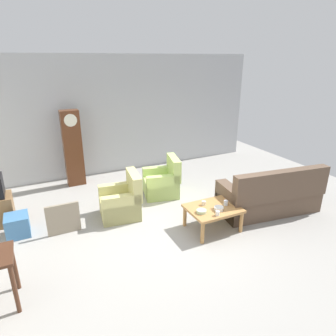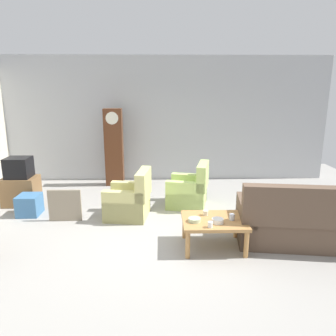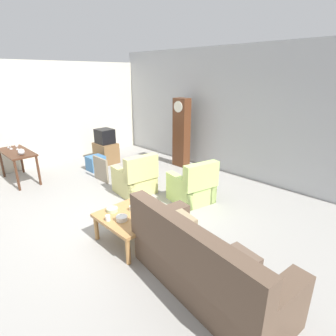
# 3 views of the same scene
# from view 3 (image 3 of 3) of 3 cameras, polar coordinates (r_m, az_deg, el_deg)

# --- Properties ---
(ground_plane) EXTENTS (10.40, 10.40, 0.00)m
(ground_plane) POSITION_cam_3_polar(r_m,az_deg,el_deg) (5.12, -9.93, -10.71)
(ground_plane) COLOR #999691
(garage_door_wall) EXTENTS (8.40, 0.16, 3.20)m
(garage_door_wall) POSITION_cam_3_polar(r_m,az_deg,el_deg) (7.15, 13.98, 11.36)
(garage_door_wall) COLOR #ADAFB5
(garage_door_wall) RESTS_ON ground_plane
(pegboard_wall_left) EXTENTS (0.12, 6.40, 2.88)m
(pegboard_wall_left) POSITION_cam_3_polar(r_m,az_deg,el_deg) (8.47, -25.10, 10.24)
(pegboard_wall_left) COLOR beige
(pegboard_wall_left) RESTS_ON ground_plane
(couch_floral) EXTENTS (2.20, 1.15, 1.04)m
(couch_floral) POSITION_cam_3_polar(r_m,az_deg,el_deg) (3.48, 7.63, -20.06)
(couch_floral) COLOR brown
(couch_floral) RESTS_ON ground_plane
(armchair_olive_near) EXTENTS (0.88, 0.86, 0.92)m
(armchair_olive_near) POSITION_cam_3_polar(r_m,az_deg,el_deg) (6.01, -6.96, -2.53)
(armchair_olive_near) COLOR #CCC67A
(armchair_olive_near) RESTS_ON ground_plane
(armchair_olive_far) EXTENTS (0.94, 0.92, 0.92)m
(armchair_olive_far) POSITION_cam_3_polar(r_m,az_deg,el_deg) (5.58, 5.22, -4.27)
(armchair_olive_far) COLOR #BDDA76
(armchair_olive_far) RESTS_ON ground_plane
(coffee_table_wood) EXTENTS (0.96, 0.76, 0.46)m
(coffee_table_wood) POSITION_cam_3_polar(r_m,az_deg,el_deg) (4.30, -8.55, -10.91)
(coffee_table_wood) COLOR #B27F47
(coffee_table_wood) RESTS_ON ground_plane
(console_table_dark) EXTENTS (1.30, 0.56, 0.76)m
(console_table_dark) POSITION_cam_3_polar(r_m,az_deg,el_deg) (7.48, -29.48, 2.29)
(console_table_dark) COLOR #472819
(console_table_dark) RESTS_ON ground_plane
(grandfather_clock) EXTENTS (0.44, 0.30, 1.92)m
(grandfather_clock) POSITION_cam_3_polar(r_m,az_deg,el_deg) (7.60, 2.87, 7.51)
(grandfather_clock) COLOR #562D19
(grandfather_clock) RESTS_ON ground_plane
(tv_stand_cabinet) EXTENTS (0.68, 0.52, 0.59)m
(tv_stand_cabinet) POSITION_cam_3_polar(r_m,az_deg,el_deg) (8.24, -13.07, 3.19)
(tv_stand_cabinet) COLOR brown
(tv_stand_cabinet) RESTS_ON ground_plane
(tv_crt) EXTENTS (0.48, 0.44, 0.42)m
(tv_crt) POSITION_cam_3_polar(r_m,az_deg,el_deg) (8.12, -13.34, 6.62)
(tv_crt) COLOR black
(tv_crt) RESTS_ON tv_stand_cabinet
(framed_picture_leaning) EXTENTS (0.60, 0.05, 0.60)m
(framed_picture_leaning) POSITION_cam_3_polar(r_m,az_deg,el_deg) (6.85, -14.14, -0.25)
(framed_picture_leaning) COLOR gray
(framed_picture_leaning) RESTS_ON ground_plane
(storage_box_blue) EXTENTS (0.40, 0.43, 0.40)m
(storage_box_blue) POSITION_cam_3_polar(r_m,az_deg,el_deg) (7.67, -15.14, 1.02)
(storage_box_blue) COLOR teal
(storage_box_blue) RESTS_ON ground_plane
(glass_dome_cloche) EXTENTS (0.15, 0.15, 0.15)m
(glass_dome_cloche) POSITION_cam_3_polar(r_m,az_deg,el_deg) (7.06, -28.82, 3.04)
(glass_dome_cloche) COLOR silver
(glass_dome_cloche) RESTS_ON console_table_dark
(cup_white_porcelain) EXTENTS (0.07, 0.07, 0.09)m
(cup_white_porcelain) POSITION_cam_3_polar(r_m,az_deg,el_deg) (4.19, -12.69, -10.36)
(cup_white_porcelain) COLOR white
(cup_white_porcelain) RESTS_ON coffee_table_wood
(cup_blue_rimmed) EXTENTS (0.08, 0.08, 0.09)m
(cup_blue_rimmed) POSITION_cam_3_polar(r_m,az_deg,el_deg) (4.04, -6.64, -11.08)
(cup_blue_rimmed) COLOR silver
(cup_blue_rimmed) RESTS_ON coffee_table_wood
(cup_cream_tall) EXTENTS (0.08, 0.08, 0.08)m
(cup_cream_tall) POSITION_cam_3_polar(r_m,az_deg,el_deg) (4.41, -7.75, -8.48)
(cup_cream_tall) COLOR beige
(cup_cream_tall) RESTS_ON coffee_table_wood
(bowl_white_stacked) EXTENTS (0.18, 0.18, 0.07)m
(bowl_white_stacked) POSITION_cam_3_polar(r_m,az_deg,el_deg) (4.16, -9.84, -10.50)
(bowl_white_stacked) COLOR white
(bowl_white_stacked) RESTS_ON coffee_table_wood
(bowl_shallow_green) EXTENTS (0.19, 0.19, 0.06)m
(bowl_shallow_green) POSITION_cam_3_polar(r_m,az_deg,el_deg) (4.44, -11.81, -8.68)
(bowl_shallow_green) COLOR #B2C69E
(bowl_shallow_green) RESTS_ON coffee_table_wood
(wine_glass_tall) EXTENTS (0.06, 0.06, 0.20)m
(wine_glass_tall) POSITION_cam_3_polar(r_m,az_deg,el_deg) (7.88, -31.04, 4.62)
(wine_glass_tall) COLOR silver
(wine_glass_tall) RESTS_ON console_table_dark
(wine_glass_mid) EXTENTS (0.08, 0.08, 0.21)m
(wine_glass_mid) POSITION_cam_3_polar(r_m,az_deg,el_deg) (7.69, -30.63, 4.47)
(wine_glass_mid) COLOR silver
(wine_glass_mid) RESTS_ON console_table_dark
(wine_glass_short) EXTENTS (0.07, 0.07, 0.16)m
(wine_glass_short) POSITION_cam_3_polar(r_m,az_deg,el_deg) (7.59, -29.55, 4.20)
(wine_glass_short) COLOR silver
(wine_glass_short) RESTS_ON console_table_dark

